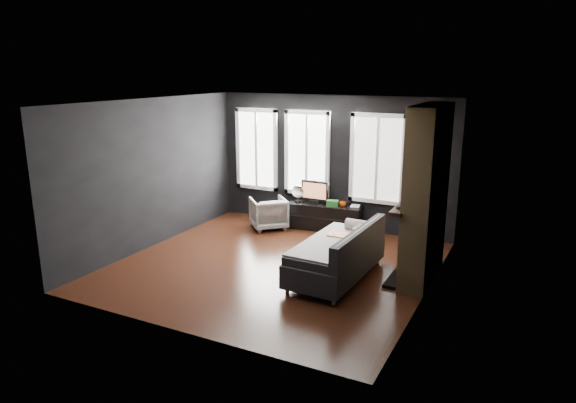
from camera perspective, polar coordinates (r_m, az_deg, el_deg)
The scene contains 18 objects.
floor at distance 8.67m, azimuth -1.50°, elevation -7.11°, with size 5.00×5.00×0.00m, color black.
ceiling at distance 8.07m, azimuth -1.62°, elevation 11.01°, with size 5.00×5.00×0.00m, color white.
wall_back at distance 10.49m, azimuth 4.95°, elevation 4.35°, with size 5.00×0.02×2.70m, color black.
wall_left at distance 9.68m, azimuth -14.72°, elevation 3.06°, with size 0.02×5.00×2.70m, color black.
wall_right at distance 7.45m, azimuth 15.64°, elevation -0.38°, with size 0.02×5.00×2.70m, color black.
windows at distance 10.50m, azimuth 2.67°, elevation 10.07°, with size 4.00×0.16×1.76m, color white, non-canonical shape.
fireplace at distance 8.05m, azimuth 15.11°, elevation 0.77°, with size 0.70×1.62×2.70m, color #93724C, non-canonical shape.
sofa at distance 8.07m, azimuth 5.37°, elevation -5.55°, with size 1.01×2.01×0.87m, color #252527, non-canonical shape.
stripe_pillow at distance 8.24m, azimuth 7.80°, elevation -3.80°, with size 0.07×0.31×0.31m, color gray.
armchair at distance 10.55m, azimuth -2.18°, elevation -1.12°, with size 0.68×0.64×0.70m, color silver.
media_console at distance 10.52m, azimuth 4.08°, elevation -1.69°, with size 1.53×0.48×0.52m, color black, non-canonical shape.
monitor at distance 10.46m, azimuth 3.00°, elevation 1.22°, with size 0.60×0.13×0.53m, color black, non-canonical shape.
desk_fan at distance 10.57m, azimuth 1.11°, elevation 0.91°, with size 0.26×0.26×0.36m, color #A0A0A0, non-canonical shape.
mug at distance 10.30m, azimuth 6.12°, elevation -0.20°, with size 0.13×0.10×0.13m, color #D74806.
book at distance 10.32m, azimuth 7.00°, elevation 0.12°, with size 0.18×0.02×0.24m, color #BCAD96.
storage_box at distance 10.30m, azimuth 4.98°, elevation -0.19°, with size 0.23×0.14×0.12m, color #286929.
mantel_vase at distance 8.54m, azimuth 14.10°, elevation 1.48°, with size 0.21×0.21×0.21m, color orange.
mantel_clock at distance 7.61m, azimuth 12.35°, elevation -0.63°, with size 0.12×0.12×0.04m, color black.
Camera 1 is at (3.83, -7.09, 3.20)m, focal length 32.00 mm.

